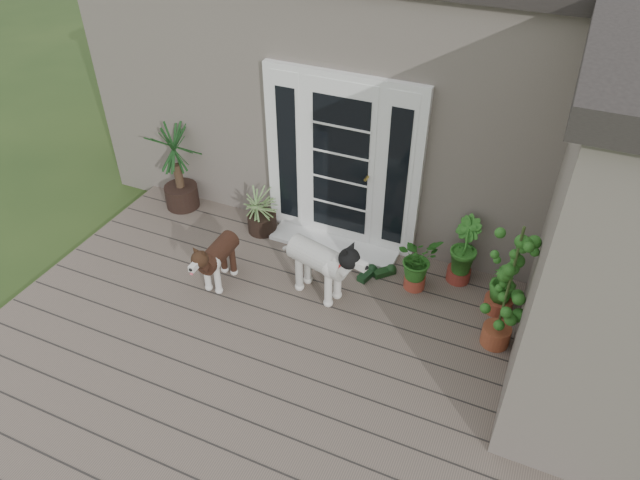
% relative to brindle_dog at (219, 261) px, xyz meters
% --- Properties ---
extents(deck, '(6.20, 4.60, 0.12)m').
position_rel_brindle_dog_xyz_m(deck, '(1.12, -0.87, -0.37)').
color(deck, '#6B5B4C').
rests_on(deck, ground).
extents(house_main, '(7.40, 4.00, 3.10)m').
position_rel_brindle_dog_xyz_m(house_main, '(1.12, 3.38, 1.12)').
color(house_main, '#665E54').
rests_on(house_main, ground).
extents(door_unit, '(1.90, 0.14, 2.15)m').
position_rel_brindle_dog_xyz_m(door_unit, '(0.92, 1.33, 0.76)').
color(door_unit, white).
rests_on(door_unit, deck).
extents(door_step, '(1.60, 0.40, 0.05)m').
position_rel_brindle_dog_xyz_m(door_step, '(0.92, 1.13, -0.29)').
color(door_step, white).
rests_on(door_step, deck).
extents(brindle_dog, '(0.33, 0.75, 0.62)m').
position_rel_brindle_dog_xyz_m(brindle_dog, '(0.00, 0.00, 0.00)').
color(brindle_dog, '#3E2216').
rests_on(brindle_dog, deck).
extents(white_dog, '(0.98, 0.61, 0.76)m').
position_rel_brindle_dog_xyz_m(white_dog, '(1.10, 0.27, 0.07)').
color(white_dog, white).
rests_on(white_dog, deck).
extents(spider_plant, '(0.76, 0.76, 0.65)m').
position_rel_brindle_dog_xyz_m(spider_plant, '(-0.04, 1.06, 0.02)').
color(spider_plant, '#8DB26D').
rests_on(spider_plant, deck).
extents(yucca, '(0.91, 0.91, 1.21)m').
position_rel_brindle_dog_xyz_m(yucca, '(-1.30, 1.13, 0.29)').
color(yucca, '#113313').
rests_on(yucca, deck).
extents(herb_a, '(0.64, 0.64, 0.60)m').
position_rel_brindle_dog_xyz_m(herb_a, '(2.05, 0.81, -0.01)').
color(herb_a, '#235819').
rests_on(herb_a, deck).
extents(herb_b, '(0.55, 0.55, 0.61)m').
position_rel_brindle_dog_xyz_m(herb_b, '(2.48, 1.13, -0.00)').
color(herb_b, '#1E4C15').
rests_on(herb_b, deck).
extents(herb_c, '(0.43, 0.43, 0.52)m').
position_rel_brindle_dog_xyz_m(herb_c, '(2.98, 0.82, -0.05)').
color(herb_c, '#225618').
rests_on(herb_c, deck).
extents(sapling, '(0.59, 0.59, 1.52)m').
position_rel_brindle_dog_xyz_m(sapling, '(3.04, 0.31, 0.45)').
color(sapling, '#285919').
rests_on(sapling, deck).
extents(clog_left, '(0.22, 0.34, 0.09)m').
position_rel_brindle_dog_xyz_m(clog_left, '(1.50, 0.75, -0.26)').
color(clog_left, black).
rests_on(clog_left, deck).
extents(clog_right, '(0.31, 0.32, 0.09)m').
position_rel_brindle_dog_xyz_m(clog_right, '(1.67, 0.87, -0.27)').
color(clog_right, black).
rests_on(clog_right, deck).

